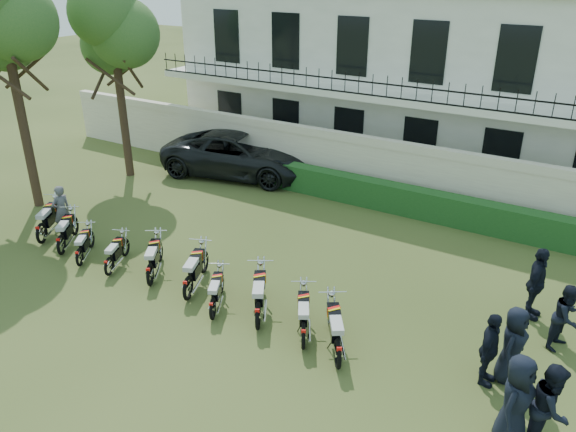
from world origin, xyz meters
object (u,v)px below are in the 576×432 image
object	(u,v)px
officer_0	(516,402)
officer_2	(489,349)
officer_1	(551,408)
officer_3	(513,345)
motorcycle_0	(40,229)
tree_west_mid	(1,10)
motorcycle_5	(187,283)
motorcycle_3	(108,262)
motorcycle_6	(212,304)
suv	(240,154)
tree_west_near	(113,26)
motorcycle_4	(150,270)
motorcycle_9	(338,348)
motorcycle_8	(303,331)
motorcycle_1	(60,240)
motorcycle_2	(79,253)
motorcycle_7	(258,310)
officer_5	(536,284)
officer_4	(566,317)
inspector	(62,211)

from	to	relation	value
officer_0	officer_2	size ratio (longest dim) A/B	1.14
officer_1	officer_3	xyz separation A→B (m)	(-0.95, 1.56, -0.04)
motorcycle_0	officer_0	world-z (taller)	officer_0
tree_west_mid	motorcycle_5	size ratio (longest dim) A/B	4.52
motorcycle_3	motorcycle_5	distance (m)	2.72
motorcycle_6	suv	size ratio (longest dim) A/B	0.26
tree_west_near	officer_3	xyz separation A→B (m)	(15.99, -4.81, -5.01)
motorcycle_4	motorcycle_9	size ratio (longest dim) A/B	0.97
tree_west_near	motorcycle_8	distance (m)	14.36
tree_west_near	motorcycle_5	world-z (taller)	tree_west_near
motorcycle_1	suv	bearing A→B (deg)	52.79
motorcycle_2	officer_1	size ratio (longest dim) A/B	0.80
motorcycle_6	officer_0	bearing A→B (deg)	-29.86
officer_1	motorcycle_5	bearing A→B (deg)	91.80
tree_west_near	motorcycle_2	world-z (taller)	tree_west_near
motorcycle_5	officer_2	size ratio (longest dim) A/B	1.16
tree_west_near	motorcycle_7	distance (m)	13.26
motorcycle_5	officer_2	distance (m)	7.43
motorcycle_5	officer_5	size ratio (longest dim) A/B	1.03
officer_4	motorcycle_5	bearing A→B (deg)	128.01
motorcycle_7	officer_1	distance (m)	6.46
motorcycle_5	inspector	world-z (taller)	inspector
motorcycle_3	motorcycle_5	size ratio (longest dim) A/B	0.81
tree_west_mid	motorcycle_9	xyz separation A→B (m)	(13.26, -2.35, -6.15)
motorcycle_5	officer_2	xyz separation A→B (m)	(7.38, 0.82, 0.32)
officer_2	motorcycle_0	bearing A→B (deg)	95.37
tree_west_mid	motorcycle_2	distance (m)	8.24
motorcycle_4	officer_3	size ratio (longest dim) A/B	0.98
officer_4	officer_5	xyz separation A→B (m)	(-0.82, 0.90, 0.15)
motorcycle_3	motorcycle_5	bearing A→B (deg)	-19.55
tree_west_near	motorcycle_9	bearing A→B (deg)	-26.47
motorcycle_1	motorcycle_5	world-z (taller)	motorcycle_5
motorcycle_6	suv	distance (m)	10.33
motorcycle_2	inspector	xyz separation A→B (m)	(-2.09, 1.16, 0.42)
tree_west_mid	officer_3	world-z (taller)	tree_west_mid
motorcycle_0	motorcycle_7	xyz separation A→B (m)	(8.27, -0.19, 0.01)
officer_3	officer_5	size ratio (longest dim) A/B	0.92
motorcycle_2	inspector	world-z (taller)	inspector
tree_west_mid	officer_4	world-z (taller)	tree_west_mid
motorcycle_1	officer_2	distance (m)	12.29
motorcycle_0	motorcycle_8	size ratio (longest dim) A/B	1.07
motorcycle_3	motorcycle_6	size ratio (longest dim) A/B	0.99
suv	tree_west_mid	bearing A→B (deg)	133.61
officer_4	officer_5	bearing A→B (deg)	61.10
tree_west_near	suv	distance (m)	6.77
tree_west_mid	officer_0	size ratio (longest dim) A/B	4.59
tree_west_near	motorcycle_6	size ratio (longest dim) A/B	4.93
tree_west_mid	motorcycle_4	bearing A→B (deg)	-14.96
officer_2	officer_4	distance (m)	2.45
motorcycle_1	motorcycle_2	size ratio (longest dim) A/B	1.14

